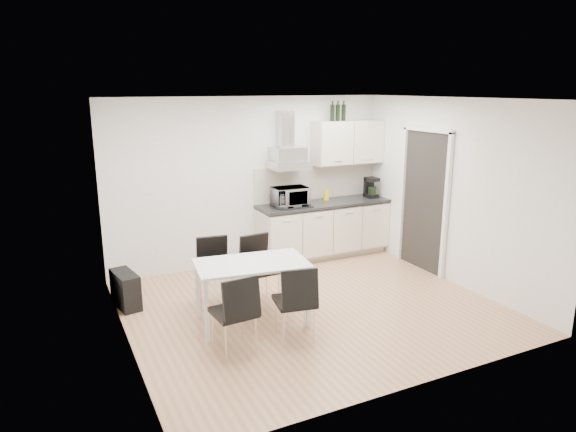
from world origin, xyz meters
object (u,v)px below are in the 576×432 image
(chair_near_right, at_px, (294,302))
(guitar_amp, at_px, (126,290))
(kitchenette, at_px, (325,207))
(chair_far_left, at_px, (216,273))
(chair_far_right, at_px, (261,270))
(floor_speaker, at_px, (215,259))
(chair_near_left, at_px, (234,313))
(dining_table, at_px, (252,270))

(chair_near_right, distance_m, guitar_amp, 2.32)
(kitchenette, height_order, chair_far_left, kitchenette)
(chair_far_right, bearing_deg, floor_speaker, -88.78)
(chair_far_left, height_order, chair_near_left, same)
(chair_far_right, relative_size, guitar_amp, 1.52)
(dining_table, xyz_separation_m, guitar_amp, (-1.28, 1.11, -0.43))
(chair_near_left, height_order, chair_near_right, same)
(chair_far_left, distance_m, chair_far_right, 0.58)
(chair_near_left, relative_size, floor_speaker, 2.86)
(kitchenette, height_order, chair_near_left, kitchenette)
(chair_far_left, height_order, chair_far_right, same)
(chair_near_right, bearing_deg, chair_near_left, -172.18)
(guitar_amp, bearing_deg, chair_far_left, -34.68)
(dining_table, bearing_deg, floor_speaker, 92.29)
(chair_near_left, height_order, floor_speaker, chair_near_left)
(kitchenette, xyz_separation_m, chair_far_right, (-1.70, -1.32, -0.39))
(kitchenette, height_order, chair_near_right, kitchenette)
(kitchenette, distance_m, chair_near_right, 3.00)
(kitchenette, relative_size, dining_table, 1.83)
(chair_far_right, height_order, chair_near_right, same)
(dining_table, relative_size, floor_speaker, 4.48)
(kitchenette, distance_m, dining_table, 2.71)
(kitchenette, bearing_deg, chair_far_left, -152.74)
(chair_far_right, relative_size, chair_near_right, 1.00)
(chair_near_right, height_order, guitar_amp, chair_near_right)
(chair_far_left, bearing_deg, chair_near_left, 87.83)
(chair_far_right, distance_m, chair_near_left, 1.30)
(chair_near_left, bearing_deg, chair_near_right, -6.85)
(floor_speaker, bearing_deg, chair_far_left, -126.89)
(kitchenette, relative_size, guitar_amp, 4.35)
(chair_near_left, distance_m, chair_near_right, 0.70)
(dining_table, distance_m, chair_far_left, 0.71)
(chair_far_right, bearing_deg, guitar_amp, -25.60)
(chair_near_right, xyz_separation_m, guitar_amp, (-1.54, 1.72, -0.21))
(kitchenette, height_order, dining_table, kitchenette)
(kitchenette, height_order, chair_far_right, kitchenette)
(chair_far_left, distance_m, floor_speaker, 1.42)
(chair_near_left, xyz_separation_m, floor_speaker, (0.62, 2.54, -0.29))
(chair_near_left, relative_size, guitar_amp, 1.52)
(chair_near_left, distance_m, floor_speaker, 2.63)
(kitchenette, xyz_separation_m, chair_near_right, (-1.76, -2.40, -0.39))
(dining_table, height_order, chair_far_right, chair_far_right)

